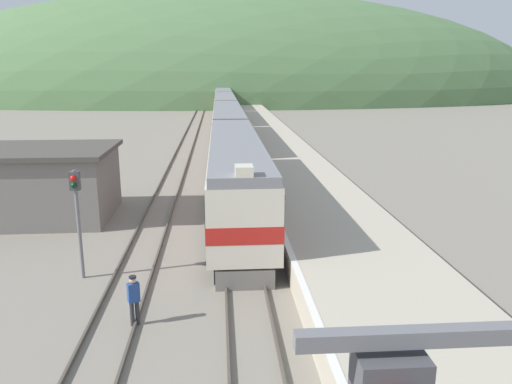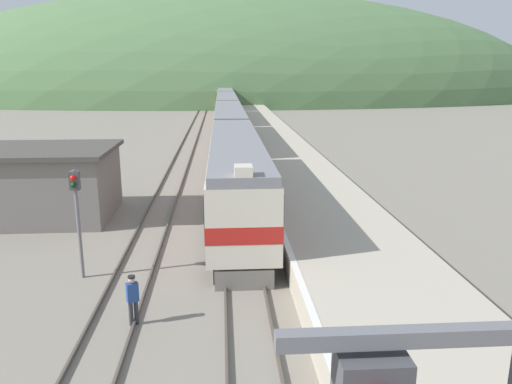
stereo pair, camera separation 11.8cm
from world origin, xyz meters
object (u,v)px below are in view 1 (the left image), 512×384
at_px(carriage_third, 225,109).
at_px(track_worker, 134,298).
at_px(signal_post_siding, 77,202).
at_px(carriage_second, 228,128).
at_px(carriage_fourth, 223,100).
at_px(express_train_lead_car, 236,174).

bearing_deg(carriage_third, track_worker, -93.76).
distance_m(signal_post_siding, track_worker, 5.13).
distance_m(carriage_second, carriage_fourth, 43.79).
height_order(express_train_lead_car, carriage_fourth, express_train_lead_car).
relative_size(express_train_lead_car, carriage_second, 0.95).
xyz_separation_m(carriage_second, carriage_fourth, (0.00, 43.79, 0.00)).
height_order(express_train_lead_car, carriage_second, express_train_lead_car).
xyz_separation_m(signal_post_siding, track_worker, (2.62, -3.87, -2.11)).
height_order(carriage_third, signal_post_siding, signal_post_siding).
height_order(carriage_second, signal_post_siding, signal_post_siding).
bearing_deg(track_worker, carriage_fourth, 87.31).
distance_m(express_train_lead_car, carriage_third, 43.45).
height_order(express_train_lead_car, carriage_third, express_train_lead_car).
height_order(express_train_lead_car, signal_post_siding, express_train_lead_car).
bearing_deg(signal_post_siding, track_worker, -55.86).
bearing_deg(carriage_third, express_train_lead_car, -90.00).
bearing_deg(track_worker, signal_post_siding, 124.14).
relative_size(carriage_second, track_worker, 12.54).
bearing_deg(carriage_third, signal_post_siding, -96.93).
distance_m(express_train_lead_car, track_worker, 12.55).
bearing_deg(express_train_lead_car, signal_post_siding, -127.82).
bearing_deg(signal_post_siding, carriage_third, 83.07).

